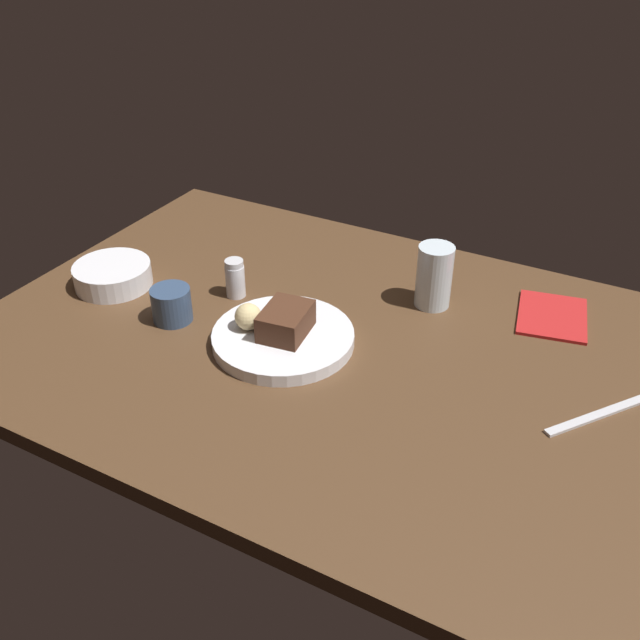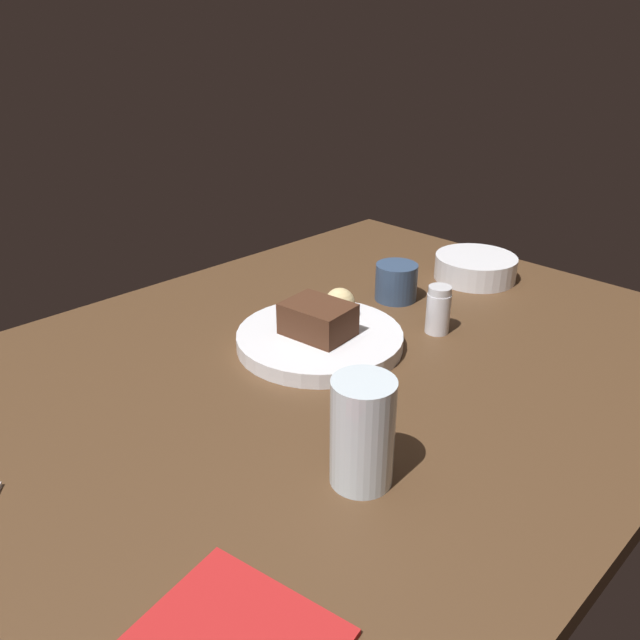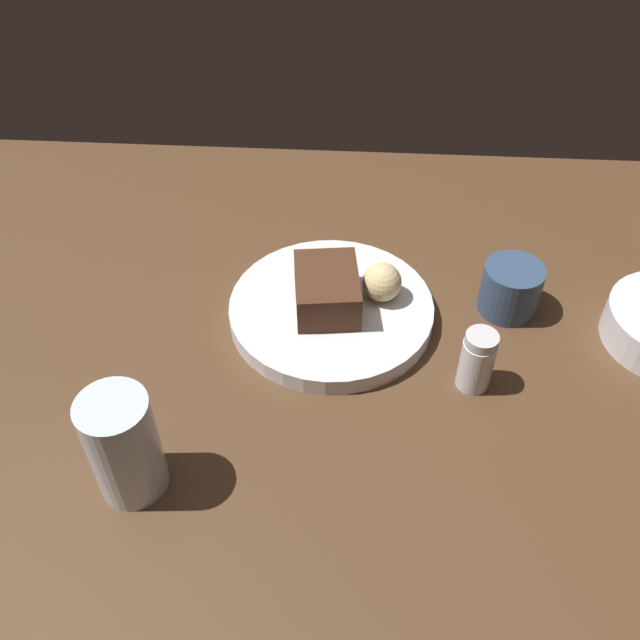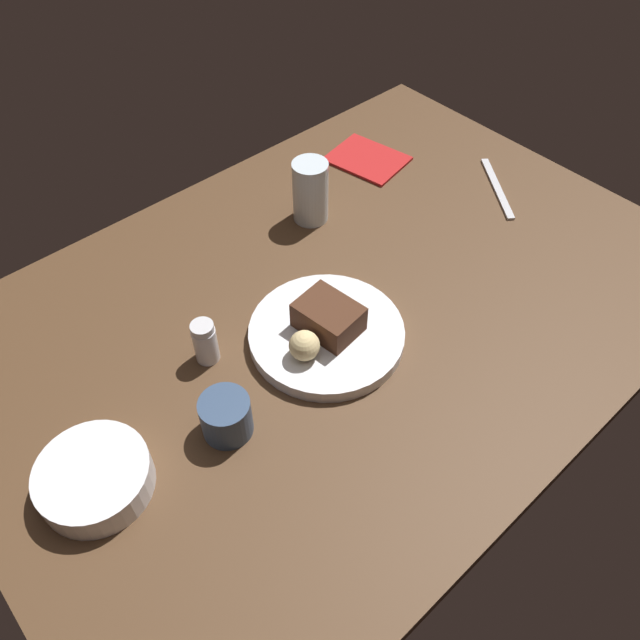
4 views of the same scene
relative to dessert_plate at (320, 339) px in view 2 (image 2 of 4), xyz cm
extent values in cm
cube|color=#4C331E|center=(-6.38, -4.57, -2.60)|extent=(120.00, 84.00, 3.00)
cylinder|color=silver|center=(0.00, 0.00, 0.00)|extent=(24.03, 24.03, 2.20)
cube|color=#472819|center=(-0.53, -0.16, 3.43)|extent=(8.28, 10.22, 4.65)
sphere|color=#DBC184|center=(5.79, 1.58, 3.39)|extent=(4.58, 4.58, 4.58)
cylinder|color=silver|center=(15.82, -9.24, 2.00)|extent=(3.63, 3.63, 6.19)
cylinder|color=silver|center=(15.82, -9.24, 5.69)|extent=(3.45, 3.45, 1.20)
cylinder|color=silver|center=(-17.57, -23.76, 4.78)|extent=(6.49, 6.49, 11.76)
cylinder|color=silver|center=(38.62, -1.28, 1.06)|extent=(14.62, 14.62, 4.32)
cylinder|color=#334766|center=(21.01, 2.98, 2.01)|extent=(7.02, 7.02, 6.21)
camera|label=1|loc=(-52.13, 83.36, 68.08)|focal=39.78mm
camera|label=2|loc=(-56.14, -56.74, 41.45)|focal=34.92mm
camera|label=3|loc=(2.45, -58.99, 56.93)|focal=38.97mm
camera|label=4|loc=(42.32, 45.87, 74.27)|focal=35.31mm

